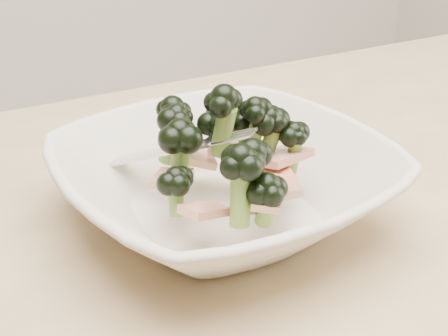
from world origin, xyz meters
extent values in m
cube|color=tan|center=(0.00, 0.00, 0.73)|extent=(1.20, 0.80, 0.04)
cylinder|color=tan|center=(0.55, 0.35, 0.35)|extent=(0.06, 0.06, 0.71)
imported|color=beige|center=(-0.07, 0.04, 0.78)|extent=(0.31, 0.31, 0.07)
cylinder|color=olive|center=(-0.11, 0.05, 0.81)|extent=(0.03, 0.02, 0.04)
ellipsoid|color=black|center=(-0.11, 0.05, 0.84)|extent=(0.04, 0.04, 0.03)
cylinder|color=olive|center=(-0.12, 0.02, 0.79)|extent=(0.02, 0.02, 0.03)
ellipsoid|color=black|center=(-0.12, 0.02, 0.81)|extent=(0.03, 0.03, 0.03)
cylinder|color=olive|center=(-0.09, 0.08, 0.81)|extent=(0.02, 0.02, 0.04)
ellipsoid|color=black|center=(-0.09, 0.08, 0.84)|extent=(0.03, 0.03, 0.03)
cylinder|color=olive|center=(-0.07, -0.01, 0.81)|extent=(0.03, 0.03, 0.05)
ellipsoid|color=black|center=(-0.07, -0.01, 0.84)|extent=(0.04, 0.04, 0.03)
cylinder|color=olive|center=(-0.06, 0.08, 0.81)|extent=(0.02, 0.02, 0.03)
ellipsoid|color=black|center=(-0.06, 0.08, 0.83)|extent=(0.04, 0.04, 0.03)
cylinder|color=olive|center=(-0.04, 0.04, 0.82)|extent=(0.02, 0.02, 0.05)
ellipsoid|color=black|center=(-0.04, 0.04, 0.85)|extent=(0.03, 0.03, 0.03)
cylinder|color=olive|center=(-0.09, 0.10, 0.81)|extent=(0.03, 0.03, 0.05)
ellipsoid|color=black|center=(-0.09, 0.10, 0.84)|extent=(0.04, 0.04, 0.03)
cylinder|color=olive|center=(-0.07, 0.04, 0.84)|extent=(0.02, 0.02, 0.04)
ellipsoid|color=black|center=(-0.07, 0.04, 0.87)|extent=(0.04, 0.04, 0.03)
cylinder|color=olive|center=(-0.09, -0.02, 0.81)|extent=(0.02, 0.02, 0.05)
ellipsoid|color=black|center=(-0.09, -0.02, 0.84)|extent=(0.04, 0.04, 0.03)
cylinder|color=olive|center=(-0.05, 0.08, 0.81)|extent=(0.02, 0.02, 0.04)
ellipsoid|color=black|center=(-0.05, 0.08, 0.83)|extent=(0.04, 0.04, 0.03)
cylinder|color=olive|center=(-0.03, 0.07, 0.81)|extent=(0.02, 0.01, 0.03)
ellipsoid|color=black|center=(-0.03, 0.07, 0.83)|extent=(0.03, 0.03, 0.02)
cylinder|color=olive|center=(-0.07, -0.02, 0.79)|extent=(0.02, 0.02, 0.03)
ellipsoid|color=black|center=(-0.07, -0.02, 0.81)|extent=(0.04, 0.04, 0.03)
cylinder|color=olive|center=(-0.08, 0.10, 0.79)|extent=(0.02, 0.01, 0.03)
ellipsoid|color=black|center=(-0.08, 0.10, 0.81)|extent=(0.03, 0.03, 0.02)
cylinder|color=olive|center=(-0.02, 0.04, 0.81)|extent=(0.03, 0.02, 0.05)
ellipsoid|color=black|center=(-0.02, 0.04, 0.84)|extent=(0.04, 0.04, 0.03)
cylinder|color=olive|center=(-0.01, 0.03, 0.80)|extent=(0.02, 0.02, 0.04)
ellipsoid|color=black|center=(-0.01, 0.03, 0.83)|extent=(0.03, 0.03, 0.02)
cube|color=maroon|center=(-0.06, -0.02, 0.80)|extent=(0.04, 0.05, 0.02)
cube|color=maroon|center=(-0.04, 0.08, 0.80)|extent=(0.05, 0.05, 0.01)
cube|color=maroon|center=(-0.11, 0.00, 0.79)|extent=(0.04, 0.03, 0.02)
cube|color=maroon|center=(-0.12, 0.05, 0.80)|extent=(0.05, 0.05, 0.01)
cube|color=maroon|center=(-0.04, 0.00, 0.80)|extent=(0.05, 0.06, 0.02)
cube|color=maroon|center=(-0.07, 0.10, 0.79)|extent=(0.04, 0.04, 0.02)
cube|color=maroon|center=(-0.02, 0.03, 0.81)|extent=(0.06, 0.05, 0.02)
camera|label=1|loc=(-0.30, -0.38, 1.05)|focal=50.00mm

